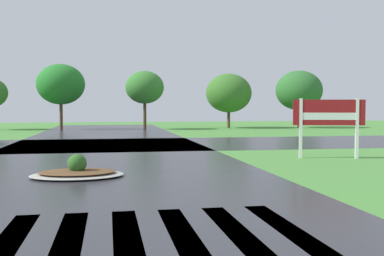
{
  "coord_description": "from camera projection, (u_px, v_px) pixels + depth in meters",
  "views": [
    {
      "loc": [
        0.17,
        -3.82,
        2.07
      ],
      "look_at": [
        3.19,
        12.99,
        1.29
      ],
      "focal_mm": 43.76,
      "sensor_mm": 36.0,
      "label": 1
    }
  ],
  "objects": [
    {
      "name": "asphalt_roadway",
      "position": [
        103.0,
        177.0,
        13.65
      ],
      "size": [
        10.3,
        80.0,
        0.01
      ],
      "primitive_type": "cube",
      "color": "#2B2B30",
      "rests_on": "ground"
    },
    {
      "name": "asphalt_cross_road",
      "position": [
        105.0,
        144.0,
        25.56
      ],
      "size": [
        90.0,
        9.27,
        0.01
      ],
      "primitive_type": "cube",
      "color": "#2B2B30",
      "rests_on": "ground"
    },
    {
      "name": "crosswalk_stripes",
      "position": [
        98.0,
        235.0,
        7.52
      ],
      "size": [
        6.75,
        3.37,
        0.01
      ],
      "color": "white",
      "rests_on": "ground"
    },
    {
      "name": "estate_billboard",
      "position": [
        329.0,
        116.0,
        18.69
      ],
      "size": [
        2.74,
        0.83,
        2.41
      ],
      "rotation": [
        0.0,
        0.0,
        2.87
      ],
      "color": "white",
      "rests_on": "ground"
    },
    {
      "name": "median_island",
      "position": [
        77.0,
        172.0,
        13.8
      ],
      "size": [
        2.74,
        2.04,
        0.68
      ],
      "color": "#9E9B93",
      "rests_on": "ground"
    },
    {
      "name": "background_treeline",
      "position": [
        121.0,
        87.0,
        42.96
      ],
      "size": [
        40.89,
        5.37,
        6.4
      ],
      "color": "#4C3823",
      "rests_on": "ground"
    }
  ]
}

